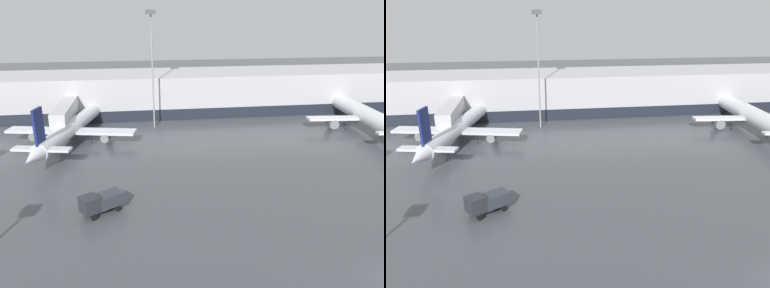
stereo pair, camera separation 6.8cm
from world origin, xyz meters
TOP-DOWN VIEW (x-y plane):
  - terminal_building at (-0.00, 61.85)m, footprint 160.00×31.39m
  - parked_jet_0 at (-33.38, 41.74)m, footprint 22.84×32.78m
  - parked_jet_3 at (22.26, 42.12)m, footprint 22.50×38.04m
  - service_truck_0 at (-26.14, 16.12)m, footprint 5.23×4.41m
  - apron_light_mast_2 at (-18.45, 49.34)m, footprint 1.80×1.80m

SIDE VIEW (x-z plane):
  - service_truck_0 at x=-26.14m, z-range 0.21..2.74m
  - parked_jet_0 at x=-33.38m, z-range -1.86..7.25m
  - parked_jet_3 at x=22.26m, z-range -1.82..7.73m
  - terminal_building at x=0.00m, z-range 0.00..9.00m
  - apron_light_mast_2 at x=-18.45m, z-range 5.99..28.34m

